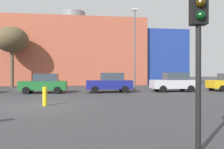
# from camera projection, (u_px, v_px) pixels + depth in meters

# --- Properties ---
(ground_plane) EXTENTS (200.00, 200.00, 0.00)m
(ground_plane) POSITION_uv_depth(u_px,v_px,m) (35.00, 106.00, 11.71)
(ground_plane) COLOR #38383A
(building_backdrop) EXTENTS (36.86, 11.58, 12.28)m
(building_backdrop) POSITION_uv_depth(u_px,v_px,m) (74.00, 55.00, 36.78)
(building_backdrop) COLOR #B2563D
(building_backdrop) RESTS_ON ground_plane
(parked_car_2) EXTENTS (4.07, 2.00, 1.76)m
(parked_car_2) POSITION_uv_depth(u_px,v_px,m) (44.00, 83.00, 19.40)
(parked_car_2) COLOR #1E662D
(parked_car_2) RESTS_ON ground_plane
(parked_car_3) EXTENTS (4.26, 2.09, 1.84)m
(parked_car_3) POSITION_uv_depth(u_px,v_px,m) (110.00, 83.00, 20.17)
(parked_car_3) COLOR navy
(parked_car_3) RESTS_ON ground_plane
(parked_car_4) EXTENTS (4.28, 2.10, 1.86)m
(parked_car_4) POSITION_uv_depth(u_px,v_px,m) (174.00, 82.00, 20.98)
(parked_car_4) COLOR silver
(parked_car_4) RESTS_ON ground_plane
(traffic_light_near_right) EXTENTS (0.40, 0.39, 3.76)m
(traffic_light_near_right) POSITION_uv_depth(u_px,v_px,m) (199.00, 29.00, 4.76)
(traffic_light_near_right) COLOR black
(traffic_light_near_right) RESTS_ON ground_plane
(bare_tree_1) EXTENTS (4.16, 4.16, 7.83)m
(bare_tree_1) POSITION_uv_depth(u_px,v_px,m) (12.00, 40.00, 27.75)
(bare_tree_1) COLOR brown
(bare_tree_1) RESTS_ON ground_plane
(bollard_yellow_0) EXTENTS (0.24, 0.24, 1.04)m
(bollard_yellow_0) POSITION_uv_depth(u_px,v_px,m) (45.00, 96.00, 11.73)
(bollard_yellow_0) COLOR yellow
(bollard_yellow_0) RESTS_ON ground_plane
(street_lamp) EXTENTS (0.80, 0.24, 8.69)m
(street_lamp) POSITION_uv_depth(u_px,v_px,m) (135.00, 44.00, 22.72)
(street_lamp) COLOR #59595E
(street_lamp) RESTS_ON ground_plane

